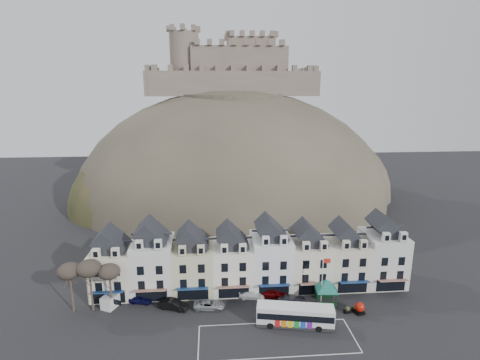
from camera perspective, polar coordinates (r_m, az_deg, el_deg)
The scene contains 21 objects.
ground at distance 56.46m, azimuth 3.67°, elevation -23.86°, with size 300.00×300.00×0.00m, color black.
coach_bay_markings at distance 57.71m, azimuth 5.62°, elevation -22.94°, with size 22.00×7.50×0.01m, color silver.
townhouse_terrace at distance 67.17m, azimuth 1.91°, elevation -11.88°, with size 54.40×9.35×11.80m.
castle_hill at distance 118.44m, azimuth -0.43°, elevation -2.92°, with size 100.00×76.00×68.00m.
castle at distance 120.33m, azimuth -1.08°, elevation 16.67°, with size 50.20×22.20×22.00m.
tree_left_far at distance 65.11m, azimuth -24.58°, elevation -12.56°, with size 3.61×3.61×8.24m.
tree_left_mid at distance 64.00m, azimuth -22.03°, elevation -12.43°, with size 3.78×3.78×8.64m.
tree_left_near at distance 63.46m, azimuth -19.32°, elevation -13.10°, with size 3.43×3.43×7.84m.
bus at distance 59.56m, azimuth 8.39°, elevation -19.64°, with size 11.66×4.68×3.21m.
bus_shelter at distance 64.66m, azimuth 13.01°, elevation -15.28°, with size 6.83×6.83×4.35m.
red_buoy at distance 64.69m, azimuth 17.76°, elevation -18.08°, with size 1.55×1.55×1.89m.
flagpole at distance 63.40m, azimuth 12.51°, elevation -14.37°, with size 1.23×0.20×8.48m.
white_van at distance 67.36m, azimuth -18.66°, elevation -16.73°, with size 3.63×4.85×2.03m.
planter_west at distance 65.28m, azimuth 17.17°, elevation -18.18°, with size 1.17×0.76×1.08m.
planter_east at distance 64.56m, azimuth 16.05°, elevation -18.47°, with size 1.16×0.78×1.12m.
car_navy at distance 66.65m, azimuth -14.92°, elevation -17.17°, with size 1.51×3.76×1.28m, color #0B0B3A.
car_black at distance 63.97m, azimuth -10.12°, elevation -18.17°, with size 1.68×4.81×1.58m, color black.
car_silver at distance 63.42m, azimuth -4.73°, elevation -18.40°, with size 2.29×4.89×1.38m, color #95989C.
car_white at distance 65.88m, azimuth 1.78°, elevation -17.07°, with size 1.75×4.30×1.25m, color white.
car_maroon at distance 66.30m, azimuth 5.19°, elevation -16.79°, with size 1.76×4.37×1.49m, color #5A0507.
car_charcoal at distance 64.66m, azimuth 7.97°, elevation -17.74°, with size 1.59×4.57×1.50m, color black.
Camera 1 is at (-6.80, -44.05, 34.65)m, focal length 28.00 mm.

